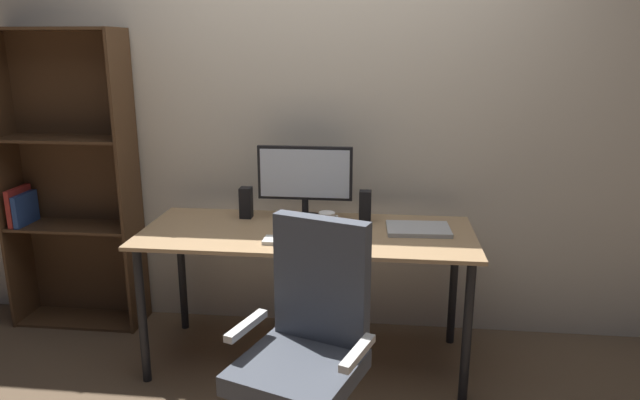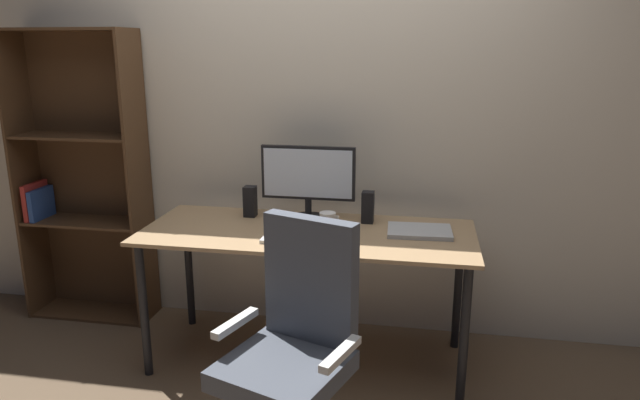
% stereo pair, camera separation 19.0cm
% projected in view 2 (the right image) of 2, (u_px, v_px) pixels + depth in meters
% --- Properties ---
extents(ground_plane, '(12.00, 12.00, 0.00)m').
position_uv_depth(ground_plane, '(308.00, 359.00, 3.16)').
color(ground_plane, brown).
extents(back_wall, '(6.40, 0.10, 2.60)m').
position_uv_depth(back_wall, '(325.00, 110.00, 3.31)').
color(back_wall, beige).
rests_on(back_wall, ground).
extents(desk, '(1.70, 0.70, 0.74)m').
position_uv_depth(desk, '(308.00, 245.00, 2.98)').
color(desk, tan).
rests_on(desk, ground).
extents(monitor, '(0.51, 0.20, 0.40)m').
position_uv_depth(monitor, '(308.00, 178.00, 3.11)').
color(monitor, black).
rests_on(monitor, desk).
extents(keyboard, '(0.29, 0.11, 0.02)m').
position_uv_depth(keyboard, '(291.00, 240.00, 2.79)').
color(keyboard, silver).
rests_on(keyboard, desk).
extents(mouse, '(0.06, 0.10, 0.03)m').
position_uv_depth(mouse, '(338.00, 241.00, 2.76)').
color(mouse, black).
rests_on(mouse, desk).
extents(coffee_mug, '(0.10, 0.08, 0.09)m').
position_uv_depth(coffee_mug, '(328.00, 221.00, 2.98)').
color(coffee_mug, white).
rests_on(coffee_mug, desk).
extents(laptop, '(0.33, 0.24, 0.02)m').
position_uv_depth(laptop, '(420.00, 231.00, 2.92)').
color(laptop, '#B7BABC').
rests_on(laptop, desk).
extents(speaker_left, '(0.06, 0.07, 0.17)m').
position_uv_depth(speaker_left, '(250.00, 201.00, 3.19)').
color(speaker_left, black).
rests_on(speaker_left, desk).
extents(speaker_right, '(0.06, 0.07, 0.17)m').
position_uv_depth(speaker_right, '(368.00, 207.00, 3.08)').
color(speaker_right, black).
rests_on(speaker_right, desk).
extents(office_chair, '(0.58, 0.58, 1.01)m').
position_uv_depth(office_chair, '(293.00, 359.00, 2.28)').
color(office_chair, silver).
rests_on(office_chair, ground).
extents(bookshelf, '(0.77, 0.28, 1.76)m').
position_uv_depth(bookshelf, '(83.00, 179.00, 3.52)').
color(bookshelf, '#4C331E').
rests_on(bookshelf, ground).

